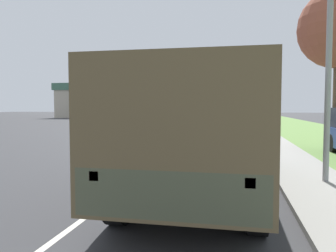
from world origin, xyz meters
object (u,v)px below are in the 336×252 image
object	(u,v)px
military_truck	(201,125)
car_third_ahead	(231,115)
car_second_ahead	(226,119)
car_nearest_ahead	(163,126)

from	to	relation	value
military_truck	car_third_ahead	size ratio (longest dim) A/B	1.90
car_third_ahead	car_second_ahead	bearing A→B (deg)	-91.36
military_truck	car_nearest_ahead	distance (m)	13.56
military_truck	car_second_ahead	size ratio (longest dim) A/B	1.81
military_truck	car_third_ahead	world-z (taller)	military_truck
military_truck	car_second_ahead	world-z (taller)	military_truck
military_truck	car_nearest_ahead	size ratio (longest dim) A/B	1.68
military_truck	car_third_ahead	distance (m)	44.21
car_nearest_ahead	car_second_ahead	bearing A→B (deg)	76.80
car_nearest_ahead	car_second_ahead	distance (m)	15.88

